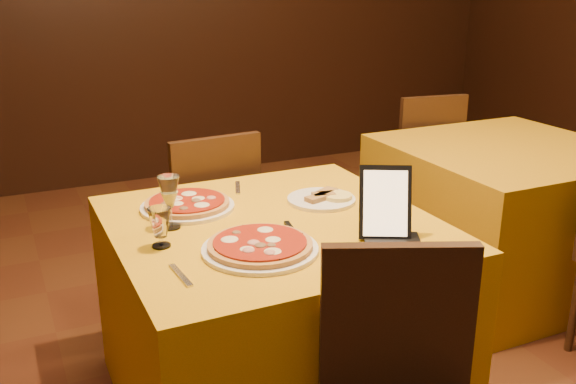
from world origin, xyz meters
name	(u,v)px	position (x,y,z in m)	size (l,w,h in m)	color
main_table	(274,316)	(-0.41, 0.42, 0.38)	(1.10, 1.10, 0.75)	#D99B0D
side_table	(503,216)	(1.11, 0.87, 0.38)	(1.10, 1.10, 0.75)	#B27A0B
chair_main_far	(203,221)	(-0.41, 1.26, 0.46)	(0.47, 0.47, 0.91)	black
chair_side_far	(415,163)	(1.11, 1.66, 0.46)	(0.39, 0.39, 0.91)	black
pizza_near	(260,247)	(-0.55, 0.20, 0.77)	(0.37, 0.37, 0.03)	white
pizza_far	(187,205)	(-0.64, 0.68, 0.77)	(0.35, 0.35, 0.03)	white
cutlet_dish	(321,198)	(-0.15, 0.54, 0.76)	(0.26, 0.26, 0.03)	white
wine_glass	(170,202)	(-0.75, 0.51, 0.84)	(0.08, 0.08, 0.19)	#E8EE87
water_glass	(160,228)	(-0.82, 0.37, 0.81)	(0.06, 0.06, 0.13)	white
tablet	(385,202)	(-0.13, 0.14, 0.87)	(0.17, 0.01, 0.24)	black
knife	(296,238)	(-0.40, 0.25, 0.75)	(0.24, 0.02, 0.01)	silver
fork_near	(181,275)	(-0.82, 0.14, 0.75)	(0.16, 0.02, 0.01)	silver
fork_far	(238,188)	(-0.39, 0.82, 0.75)	(0.16, 0.02, 0.01)	silver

